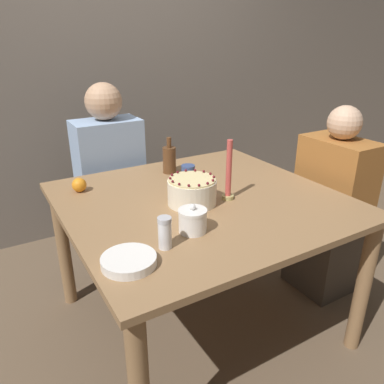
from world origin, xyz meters
TOP-DOWN VIEW (x-y plane):
  - ground_plane at (0.00, 0.00)m, footprint 12.00×12.00m
  - wall_behind at (0.00, 1.40)m, footprint 8.00×0.05m
  - dining_table at (0.00, 0.00)m, footprint 1.26×1.19m
  - cake at (-0.07, -0.03)m, footprint 0.22×0.22m
  - sugar_bowl at (-0.20, -0.26)m, footprint 0.11×0.11m
  - sugar_shaker at (-0.35, -0.31)m, footprint 0.05×0.05m
  - plate_stack at (-0.51, -0.35)m, footprint 0.19×0.19m
  - candle at (0.10, -0.07)m, footprint 0.06×0.06m
  - bottle at (0.04, 0.40)m, footprint 0.07×0.07m
  - cup at (0.07, 0.25)m, footprint 0.07×0.07m
  - orange_fruit_0 at (-0.48, 0.38)m, footprint 0.07×0.07m
  - person_man_blue_shirt at (-0.18, 0.80)m, footprint 0.40×0.34m
  - person_woman_floral at (0.83, -0.10)m, footprint 0.34×0.40m

SIDE VIEW (x-z plane):
  - ground_plane at x=0.00m, z-range 0.00..0.00m
  - person_woman_floral at x=0.83m, z-range -0.08..1.04m
  - person_man_blue_shirt at x=-0.18m, z-range -0.07..1.13m
  - dining_table at x=0.00m, z-range 0.27..1.00m
  - plate_stack at x=-0.51m, z-range 0.74..0.77m
  - orange_fruit_0 at x=-0.48m, z-range 0.74..0.81m
  - cup at x=0.07m, z-range 0.74..0.81m
  - sugar_bowl at x=-0.20m, z-range 0.73..0.84m
  - cake at x=-0.07m, z-range 0.73..0.86m
  - sugar_shaker at x=-0.35m, z-range 0.74..0.86m
  - bottle at x=0.04m, z-range 0.71..0.92m
  - candle at x=0.10m, z-range 0.71..1.00m
  - wall_behind at x=0.00m, z-range 0.00..2.60m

